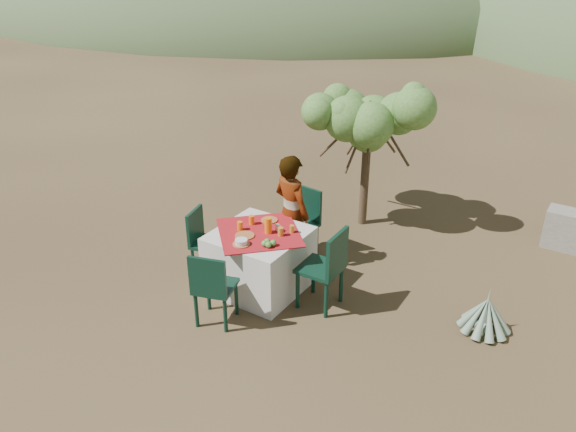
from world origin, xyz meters
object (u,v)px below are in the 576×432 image
(person, at_px, (291,213))
(agave, at_px, (486,315))
(chair_right, at_px, (327,266))
(juice_pitcher, at_px, (268,225))
(table, at_px, (260,260))
(chair_near, at_px, (212,286))
(chair_left, at_px, (204,239))
(shrub_tree, at_px, (374,126))
(chair_far, at_px, (302,219))

(person, height_order, agave, person)
(chair_right, height_order, juice_pitcher, chair_right)
(table, height_order, chair_right, chair_right)
(chair_near, bearing_deg, chair_left, -61.78)
(chair_left, bearing_deg, table, -97.78)
(chair_right, bearing_deg, person, -125.37)
(chair_near, xyz_separation_m, chair_right, (0.87, 0.96, 0.05))
(table, distance_m, person, 0.75)
(chair_left, height_order, agave, chair_left)
(chair_right, bearing_deg, table, -86.53)
(person, height_order, juice_pitcher, person)
(chair_right, distance_m, shrub_tree, 2.50)
(table, xyz_separation_m, chair_left, (-0.79, -0.09, 0.10))
(chair_far, bearing_deg, person, -77.52)
(chair_near, height_order, juice_pitcher, juice_pitcher)
(chair_left, distance_m, chair_right, 1.69)
(chair_left, xyz_separation_m, shrub_tree, (1.14, 2.41, 1.03))
(chair_near, relative_size, chair_right, 0.91)
(chair_far, distance_m, chair_left, 1.33)
(table, bearing_deg, chair_left, -173.23)
(chair_right, relative_size, person, 0.65)
(chair_near, distance_m, person, 1.56)
(chair_far, bearing_deg, shrub_tree, 82.47)
(chair_left, bearing_deg, juice_pitcher, -95.76)
(chair_far, height_order, shrub_tree, shrub_tree)
(chair_left, height_order, juice_pitcher, juice_pitcher)
(table, height_order, juice_pitcher, juice_pitcher)
(person, xyz_separation_m, juice_pitcher, (0.06, -0.60, 0.09))
(agave, bearing_deg, juice_pitcher, -166.96)
(chair_near, distance_m, juice_pitcher, 1.01)
(chair_right, height_order, shrub_tree, shrub_tree)
(table, distance_m, chair_near, 0.90)
(table, xyz_separation_m, chair_near, (0.01, -0.89, 0.12))
(agave, xyz_separation_m, juice_pitcher, (-2.46, -0.57, 0.66))
(chair_near, relative_size, chair_left, 1.05)
(chair_left, bearing_deg, agave, -92.64)
(table, relative_size, chair_right, 1.31)
(chair_far, xyz_separation_m, chair_right, (0.87, -0.89, 0.03))
(chair_far, distance_m, shrub_tree, 1.71)
(chair_left, relative_size, agave, 1.43)
(table, xyz_separation_m, chair_right, (0.88, 0.07, 0.17))
(shrub_tree, height_order, agave, shrub_tree)
(chair_far, distance_m, chair_right, 1.25)
(chair_near, bearing_deg, chair_right, -149.22)
(table, xyz_separation_m, juice_pitcher, (0.10, 0.04, 0.48))
(chair_near, xyz_separation_m, shrub_tree, (0.34, 3.21, 1.01))
(table, height_order, person, person)
(juice_pitcher, bearing_deg, table, -156.68)
(chair_far, bearing_deg, agave, -1.39)
(chair_far, xyz_separation_m, shrub_tree, (0.34, 1.36, 0.99))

